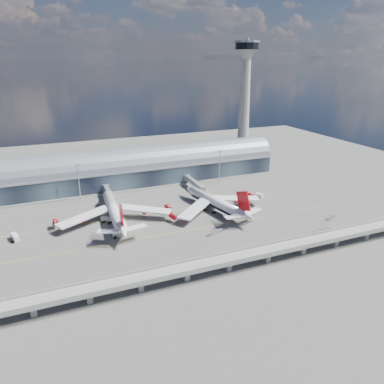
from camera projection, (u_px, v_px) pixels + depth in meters
name	position (u px, v px, depth m)	size (l,w,h in m)	color
ground	(183.00, 223.00, 213.02)	(500.00, 500.00, 0.00)	#474744
taxi_lines	(171.00, 209.00, 232.23)	(200.00, 80.12, 0.01)	gold
terminal	(145.00, 168.00, 276.96)	(200.00, 30.00, 28.00)	#1B212D
control_tower	(244.00, 107.00, 298.40)	(19.00, 19.00, 103.00)	gray
guideway	(229.00, 260.00, 163.44)	(220.00, 8.50, 7.20)	gray
floodlight_mast_left	(79.00, 183.00, 238.14)	(3.00, 0.70, 25.70)	gray
floodlight_mast_right	(219.00, 166.00, 274.27)	(3.00, 0.70, 25.70)	gray
airliner_left	(114.00, 212.00, 212.23)	(67.42, 70.83, 21.58)	white
airliner_right	(216.00, 203.00, 227.59)	(62.80, 65.72, 20.98)	white
jet_bridge_left	(109.00, 192.00, 245.85)	(4.40, 28.00, 7.25)	gray
jet_bridge_right	(194.00, 182.00, 265.82)	(4.40, 32.00, 7.25)	gray
service_truck_0	(15.00, 237.00, 192.00)	(4.47, 7.99, 3.15)	silver
service_truck_1	(118.00, 234.00, 195.76)	(6.15, 5.02, 3.25)	silver
service_truck_2	(200.00, 207.00, 230.50)	(8.93, 3.57, 3.15)	silver
service_truck_3	(251.00, 197.00, 248.52)	(4.30, 5.78, 2.62)	silver
service_truck_4	(259.00, 196.00, 250.50)	(4.09, 5.77, 3.05)	silver
service_truck_5	(106.00, 219.00, 214.48)	(5.57, 5.27, 2.68)	silver
cargo_train_0	(215.00, 232.00, 199.61)	(10.34, 4.95, 1.73)	gray
cargo_train_1	(321.00, 230.00, 201.50)	(13.36, 3.54, 1.76)	gray
cargo_train_2	(331.00, 217.00, 218.40)	(8.92, 5.46, 1.54)	gray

